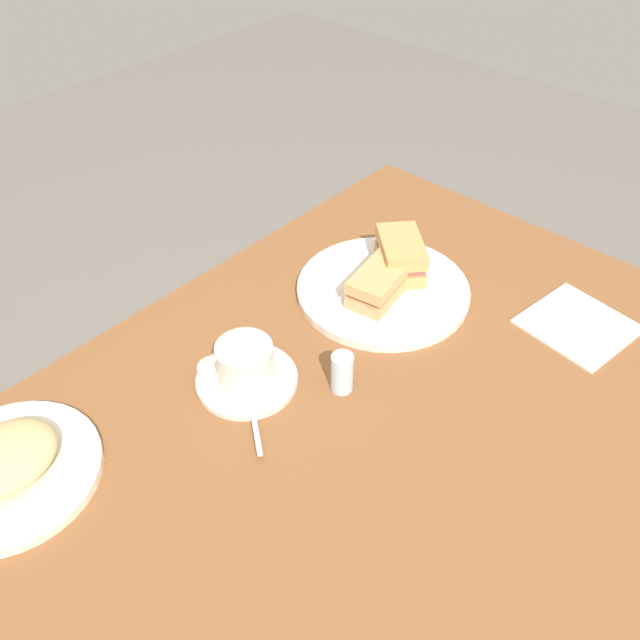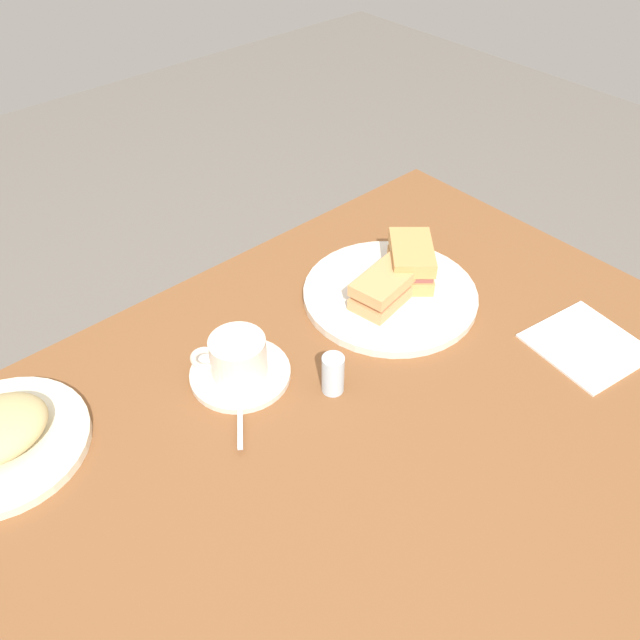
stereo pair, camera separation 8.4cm
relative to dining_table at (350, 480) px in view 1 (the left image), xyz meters
name	(u,v)px [view 1 (the left image)]	position (x,y,z in m)	size (l,w,h in m)	color
dining_table	(350,480)	(0.00, 0.00, 0.00)	(1.24, 0.84, 0.71)	brown
sandwich_plate	(383,290)	(-0.26, -0.15, 0.12)	(0.29, 0.29, 0.01)	silver
sandwich_front	(384,278)	(-0.25, -0.15, 0.15)	(0.16, 0.09, 0.05)	tan
sandwich_back	(401,255)	(-0.31, -0.16, 0.15)	(0.13, 0.13, 0.06)	tan
coffee_saucer	(247,380)	(0.03, -0.17, 0.12)	(0.15, 0.15, 0.01)	beige
coffee_cup	(244,362)	(0.03, -0.17, 0.15)	(0.10, 0.08, 0.06)	silver
spoon	(253,416)	(0.08, -0.11, 0.12)	(0.07, 0.09, 0.01)	silver
side_plate	(9,473)	(0.34, -0.28, 0.12)	(0.23, 0.23, 0.01)	beige
side_food_pile	(2,459)	(0.34, -0.28, 0.15)	(0.14, 0.11, 0.04)	tan
napkin	(578,325)	(-0.40, 0.13, 0.11)	(0.15, 0.15, 0.00)	white
salt_shaker	(342,373)	(-0.05, -0.06, 0.14)	(0.03, 0.03, 0.06)	silver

